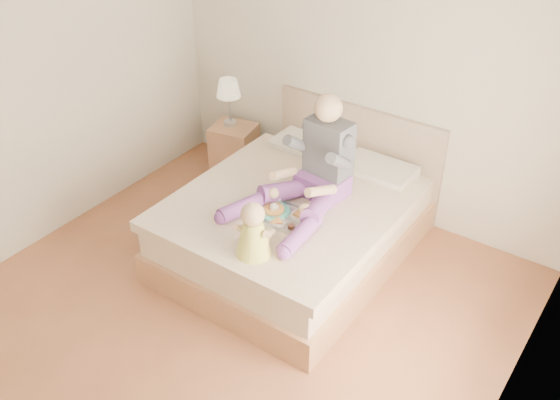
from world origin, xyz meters
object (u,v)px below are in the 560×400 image
Objects in this scene: tray at (283,214)px; baby at (254,233)px; nightstand at (234,149)px; adult at (313,173)px; bed at (299,220)px.

tray is 1.03× the size of baby.
adult reaches higher than nightstand.
adult is at bearing 77.35° from tray.
nightstand is (-1.31, 0.74, -0.06)m from bed.
bed is 1.00m from baby.
bed is at bearing 167.59° from adult.
adult is at bearing 77.02° from baby.
adult is (1.46, -0.79, 0.61)m from nightstand.
adult is 0.41m from tray.
tray is at bearing -94.63° from adult.
nightstand is 1.21× the size of baby.
tray is 0.52m from baby.
bed is 1.50m from nightstand.
baby is at bearing -78.39° from bed.
tray is at bearing 85.40° from baby.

